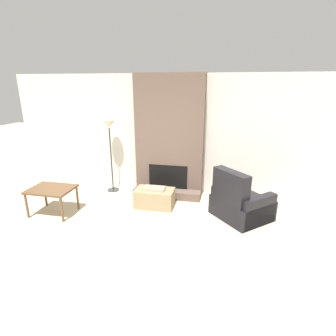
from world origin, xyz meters
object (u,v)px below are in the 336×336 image
at_px(ottoman, 155,198).
at_px(armchair, 239,204).
at_px(side_table, 52,191).
at_px(floor_lamp_left, 109,131).

distance_m(ottoman, armchair, 1.65).
height_order(ottoman, armchair, armchair).
relative_size(ottoman, side_table, 0.96).
distance_m(ottoman, floor_lamp_left, 1.79).
relative_size(side_table, floor_lamp_left, 0.49).
relative_size(ottoman, armchair, 0.62).
distance_m(ottoman, side_table, 1.97).
bearing_deg(ottoman, armchair, -4.84).
relative_size(ottoman, floor_lamp_left, 0.47).
height_order(ottoman, side_table, side_table).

